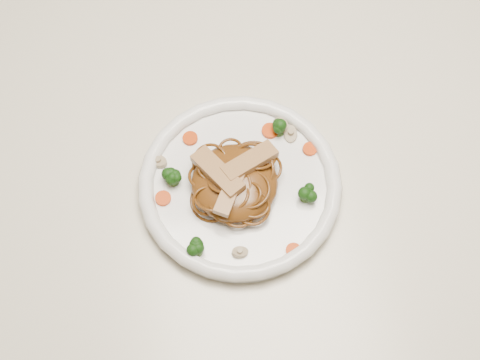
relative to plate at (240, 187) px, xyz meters
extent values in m
plane|color=#4C2F1A|center=(0.09, 0.09, -0.76)|extent=(4.00, 4.00, 0.00)
cube|color=beige|center=(0.09, 0.09, -0.03)|extent=(1.20, 0.80, 0.04)
cylinder|color=white|center=(0.00, 0.00, 0.00)|extent=(0.29, 0.29, 0.02)
ellipsoid|color=#583110|center=(-0.01, 0.00, 0.02)|extent=(0.13, 0.13, 0.04)
cube|color=tan|center=(0.01, 0.01, 0.04)|extent=(0.08, 0.05, 0.01)
cube|color=tan|center=(-0.03, 0.01, 0.04)|extent=(0.06, 0.08, 0.01)
cube|color=tan|center=(-0.02, -0.02, 0.04)|extent=(0.05, 0.06, 0.01)
cylinder|color=#C63A07|center=(0.06, 0.07, 0.01)|extent=(0.03, 0.03, 0.00)
cylinder|color=#C63A07|center=(-0.10, 0.00, 0.01)|extent=(0.02, 0.02, 0.00)
cylinder|color=#C63A07|center=(0.10, 0.03, 0.01)|extent=(0.02, 0.02, 0.00)
cylinder|color=#C63A07|center=(-0.05, 0.08, 0.01)|extent=(0.02, 0.02, 0.00)
cylinder|color=#C63A07|center=(0.05, -0.10, 0.01)|extent=(0.02, 0.02, 0.00)
cylinder|color=#B7AA89|center=(-0.02, -0.09, 0.01)|extent=(0.02, 0.02, 0.01)
cylinder|color=#B7AA89|center=(0.08, 0.06, 0.01)|extent=(0.03, 0.03, 0.01)
cylinder|color=#B7AA89|center=(-0.10, 0.05, 0.01)|extent=(0.03, 0.03, 0.01)
cylinder|color=#B7AA89|center=(0.07, 0.07, 0.01)|extent=(0.03, 0.03, 0.01)
camera|label=1|loc=(-0.08, -0.37, 0.80)|focal=50.98mm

